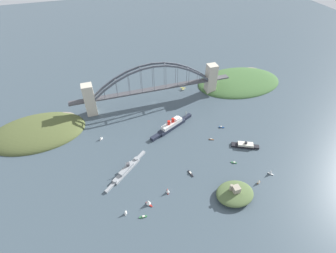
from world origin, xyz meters
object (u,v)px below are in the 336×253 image
(naval_cruiser, at_px, (127,169))
(ocean_liner, at_px, (172,125))
(small_boat_0, at_px, (168,191))
(small_boat_4, at_px, (191,173))
(small_boat_5, at_px, (125,212))
(harbor_arch_bridge, at_px, (154,88))
(seaplane_taxiing_near_bridge, at_px, (183,89))
(harbor_ferry_steamer, at_px, (245,145))
(small_boat_3, at_px, (234,162))
(small_boat_7, at_px, (148,202))
(small_boat_1, at_px, (259,181))
(small_boat_2, at_px, (221,127))
(fort_island_mid_harbor, at_px, (235,193))
(small_boat_6, at_px, (143,217))
(small_boat_8, at_px, (211,139))
(small_boat_10, at_px, (271,172))
(small_boat_9, at_px, (101,138))

(naval_cruiser, bearing_deg, ocean_liner, -142.90)
(ocean_liner, height_order, small_boat_0, ocean_liner)
(naval_cruiser, bearing_deg, small_boat_0, 130.26)
(small_boat_4, distance_m, small_boat_5, 95.04)
(harbor_arch_bridge, bearing_deg, seaplane_taxiing_near_bridge, -160.83)
(harbor_ferry_steamer, relative_size, small_boat_3, 5.16)
(harbor_ferry_steamer, bearing_deg, small_boat_7, 17.39)
(small_boat_1, distance_m, small_boat_4, 84.46)
(small_boat_0, xyz_separation_m, small_boat_1, (-111.08, 21.30, -0.11))
(small_boat_2, relative_size, small_boat_5, 1.15)
(harbor_ferry_steamer, bearing_deg, seaplane_taxiing_near_bridge, -79.01)
(naval_cruiser, height_order, small_boat_0, naval_cruiser)
(fort_island_mid_harbor, xyz_separation_m, small_boat_1, (-37.70, -7.45, -1.89))
(small_boat_5, bearing_deg, small_boat_7, -171.66)
(naval_cruiser, distance_m, small_boat_0, 62.79)
(harbor_arch_bridge, bearing_deg, naval_cruiser, 61.28)
(naval_cruiser, xyz_separation_m, small_boat_6, (-4.78, 69.98, -2.03))
(ocean_liner, relative_size, fort_island_mid_harbor, 1.71)
(small_boat_4, distance_m, small_boat_8, 72.03)
(ocean_liner, bearing_deg, small_boat_3, 121.40)
(small_boat_0, bearing_deg, small_boat_4, -153.55)
(fort_island_mid_harbor, bearing_deg, small_boat_10, -165.64)
(fort_island_mid_harbor, distance_m, small_boat_4, 59.86)
(fort_island_mid_harbor, relative_size, small_boat_5, 6.43)
(small_boat_4, bearing_deg, small_boat_6, 29.09)
(fort_island_mid_harbor, height_order, small_boat_2, fort_island_mid_harbor)
(small_boat_0, distance_m, small_boat_2, 144.70)
(harbor_arch_bridge, xyz_separation_m, small_boat_7, (60.52, 193.10, -24.82))
(seaplane_taxiing_near_bridge, bearing_deg, small_boat_7, 60.36)
(small_boat_8, bearing_deg, naval_cruiser, 8.70)
(seaplane_taxiing_near_bridge, bearing_deg, small_boat_4, 72.43)
(harbor_arch_bridge, relative_size, small_boat_2, 33.81)
(small_boat_9, bearing_deg, harbor_ferry_steamer, 158.24)
(ocean_liner, relative_size, small_boat_2, 9.54)
(small_boat_6, bearing_deg, seaplane_taxiing_near_bridge, -120.00)
(small_boat_2, distance_m, small_boat_3, 72.02)
(harbor_arch_bridge, distance_m, fort_island_mid_harbor, 218.39)
(small_boat_5, distance_m, small_boat_8, 163.24)
(ocean_liner, distance_m, small_boat_1, 148.67)
(harbor_ferry_steamer, xyz_separation_m, small_boat_3, (29.79, 22.61, -1.98))
(harbor_ferry_steamer, distance_m, small_boat_2, 49.22)
(ocean_liner, distance_m, small_boat_8, 63.44)
(small_boat_9, bearing_deg, small_boat_0, 119.12)
(small_boat_5, xyz_separation_m, small_boat_8, (-142.26, -80.00, -2.57))
(harbor_arch_bridge, bearing_deg, small_boat_6, 71.24)
(ocean_liner, relative_size, small_boat_3, 10.59)
(small_boat_6, bearing_deg, small_boat_8, -144.21)
(harbor_arch_bridge, bearing_deg, small_boat_7, 72.60)
(seaplane_taxiing_near_bridge, height_order, small_boat_10, small_boat_10)
(seaplane_taxiing_near_bridge, distance_m, small_boat_10, 222.77)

